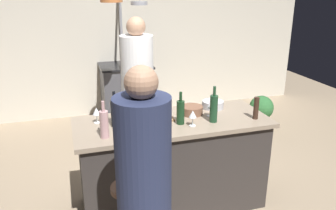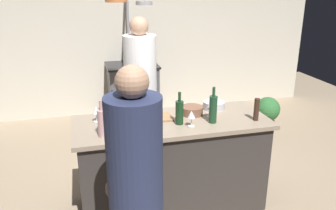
{
  "view_description": "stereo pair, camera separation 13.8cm",
  "coord_description": "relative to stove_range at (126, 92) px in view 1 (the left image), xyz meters",
  "views": [
    {
      "loc": [
        -0.9,
        -2.83,
        2.1
      ],
      "look_at": [
        0.0,
        0.15,
        1.0
      ],
      "focal_mm": 37.08,
      "sensor_mm": 36.0,
      "label": 1
    },
    {
      "loc": [
        -0.77,
        -2.86,
        2.1
      ],
      "look_at": [
        0.0,
        0.15,
        1.0
      ],
      "focal_mm": 37.08,
      "sensor_mm": 36.0,
      "label": 2
    }
  ],
  "objects": [
    {
      "name": "wine_bottle_green",
      "position": [
        0.34,
        -2.59,
        0.59
      ],
      "size": [
        0.07,
        0.07,
        0.33
      ],
      "color": "#193D23",
      "rests_on": "kitchen_island"
    },
    {
      "name": "cutting_board",
      "position": [
        -0.15,
        -2.37,
        0.46
      ],
      "size": [
        0.32,
        0.22,
        0.02
      ],
      "primitive_type": "cube",
      "color": "#997047",
      "rests_on": "kitchen_island"
    },
    {
      "name": "stove_range",
      "position": [
        0.0,
        0.0,
        0.0
      ],
      "size": [
        0.8,
        0.64,
        0.89
      ],
      "color": "#47474C",
      "rests_on": "ground_plane"
    },
    {
      "name": "wine_glass_near_right_guest",
      "position": [
        0.37,
        -2.45,
        0.56
      ],
      "size": [
        0.07,
        0.07,
        0.15
      ],
      "color": "silver",
      "rests_on": "kitchen_island"
    },
    {
      "name": "potted_plant",
      "position": [
        1.84,
        -1.03,
        -0.15
      ],
      "size": [
        0.36,
        0.36,
        0.52
      ],
      "color": "brown",
      "rests_on": "ground_plane"
    },
    {
      "name": "wine_glass_by_chef",
      "position": [
        0.13,
        -2.62,
        0.56
      ],
      "size": [
        0.07,
        0.07,
        0.15
      ],
      "color": "silver",
      "rests_on": "kitchen_island"
    },
    {
      "name": "wine_bottle_dark",
      "position": [
        -0.53,
        -2.43,
        0.58
      ],
      "size": [
        0.07,
        0.07,
        0.32
      ],
      "color": "black",
      "rests_on": "kitchen_island"
    },
    {
      "name": "wine_bottle_rose",
      "position": [
        -0.64,
        -2.64,
        0.57
      ],
      "size": [
        0.07,
        0.07,
        0.31
      ],
      "color": "#B78C8E",
      "rests_on": "kitchen_island"
    },
    {
      "name": "kitchen_island",
      "position": [
        0.0,
        -2.45,
        0.01
      ],
      "size": [
        1.8,
        0.72,
        0.9
      ],
      "color": "#332D2B",
      "rests_on": "ground_plane"
    },
    {
      "name": "guest_left",
      "position": [
        -0.5,
        -3.41,
        0.32
      ],
      "size": [
        0.35,
        0.35,
        1.66
      ],
      "color": "#262D4C",
      "rests_on": "ground_plane"
    },
    {
      "name": "wine_glass_near_left_guest",
      "position": [
        -0.67,
        -2.31,
        0.56
      ],
      "size": [
        0.07,
        0.07,
        0.15
      ],
      "color": "silver",
      "rests_on": "kitchen_island"
    },
    {
      "name": "mixing_bowl_steel",
      "position": [
        0.49,
        -2.25,
        0.49
      ],
      "size": [
        0.22,
        0.22,
        0.07
      ],
      "primitive_type": "cylinder",
      "color": "#B7B7BC",
      "rests_on": "kitchen_island"
    },
    {
      "name": "wine_bottle_red",
      "position": [
        0.04,
        -2.54,
        0.57
      ],
      "size": [
        0.07,
        0.07,
        0.3
      ],
      "color": "#143319",
      "rests_on": "kitchen_island"
    },
    {
      "name": "overhead_pot_rack",
      "position": [
        -0.08,
        -0.42,
        1.18
      ],
      "size": [
        0.59,
        1.37,
        2.17
      ],
      "color": "gray",
      "rests_on": "ground_plane"
    },
    {
      "name": "chef",
      "position": [
        -0.13,
        -1.51,
        0.37
      ],
      "size": [
        0.37,
        0.37,
        1.76
      ],
      "color": "white",
      "rests_on": "ground_plane"
    },
    {
      "name": "ground_plane",
      "position": [
        0.0,
        -2.45,
        -0.45
      ],
      "size": [
        9.0,
        9.0,
        0.0
      ],
      "primitive_type": "plane",
      "color": "gray"
    },
    {
      "name": "pepper_mill",
      "position": [
        0.75,
        -2.63,
        0.56
      ],
      "size": [
        0.05,
        0.05,
        0.21
      ],
      "primitive_type": "cylinder",
      "color": "#382319",
      "rests_on": "kitchen_island"
    },
    {
      "name": "back_wall",
      "position": [
        0.0,
        0.4,
        0.85
      ],
      "size": [
        6.4,
        0.16,
        2.6
      ],
      "primitive_type": "cube",
      "color": "beige",
      "rests_on": "ground_plane"
    },
    {
      "name": "mixing_bowl_wooden",
      "position": [
        0.23,
        -2.35,
        0.49
      ],
      "size": [
        0.21,
        0.21,
        0.08
      ],
      "primitive_type": "cylinder",
      "color": "brown",
      "rests_on": "kitchen_island"
    }
  ]
}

